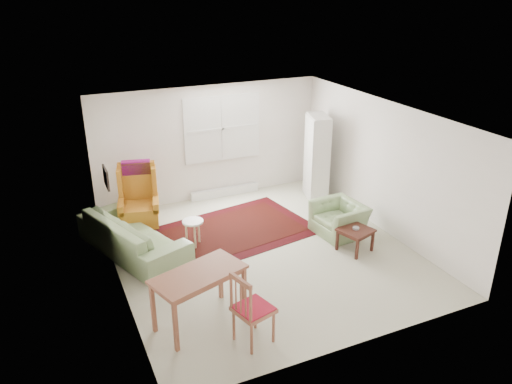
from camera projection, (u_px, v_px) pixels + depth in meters
name	position (u px, v px, depth m)	size (l,w,h in m)	color
room	(259.00, 183.00, 8.63)	(5.04, 5.54, 2.51)	#BDBAA1
rug	(230.00, 232.00, 9.63)	(3.10, 1.99, 0.03)	black
sofa	(132.00, 228.00, 8.75)	(2.37, 0.93, 0.96)	gray
armchair	(339.00, 216.00, 9.46)	(0.94, 0.82, 0.73)	gray
wingback_chair	(138.00, 198.00, 9.57)	(0.74, 0.78, 1.28)	#B06C1B
coffee_table	(355.00, 240.00, 8.90)	(0.53, 0.53, 0.43)	#441C15
stool	(193.00, 233.00, 9.06)	(0.38, 0.38, 0.51)	white
cabinet	(317.00, 158.00, 10.81)	(0.39, 0.75, 1.88)	silver
desk	(200.00, 298.00, 6.94)	(1.28, 0.64, 0.81)	#93553B
desk_chair	(254.00, 308.00, 6.53)	(0.46, 0.46, 1.06)	#93553B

